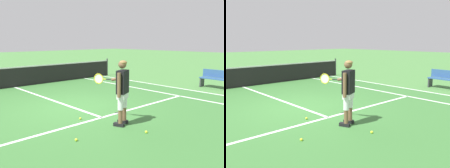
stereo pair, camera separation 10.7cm
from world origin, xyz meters
The scene contains 12 objects.
ground_plane centered at (0.00, 0.00, 0.00)m, with size 80.00×80.00×0.00m, color #477F3D.
court_inner_surface centered at (0.00, -0.55, 0.00)m, with size 10.98×11.19×0.00m, color #387033.
line_service centered at (0.00, -1.56, 0.00)m, with size 8.23×0.10×0.01m, color white.
line_centre_service centered at (0.00, 1.64, 0.00)m, with size 0.10×6.40×0.01m, color white.
line_singles_right centered at (4.12, -0.55, 0.00)m, with size 0.10×10.79×0.01m, color white.
line_doubles_right centered at (5.49, -0.55, 0.00)m, with size 0.10×10.79×0.01m, color white.
tennis_net centered at (0.00, 4.84, 0.50)m, with size 11.96×0.08×1.07m.
tennis_player centered at (-0.02, -2.37, 0.99)m, with size 0.57×1.23×1.71m.
tennis_ball_near_feet centered at (-1.52, -2.45, 0.03)m, with size 0.07×0.07×0.07m, color #CCE02D.
tennis_ball_by_baseline centered at (-0.57, -1.28, 0.03)m, with size 0.07×0.07×0.07m, color #CCE02D.
tennis_ball_mid_court centered at (-0.01, -3.21, 0.03)m, with size 0.07×0.07×0.07m, color #CCE02D.
courtside_bench centered at (6.76, -1.80, 0.45)m, with size 0.40×1.40×0.85m.
Camera 2 is at (-4.39, -6.86, 2.22)m, focal length 39.60 mm.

